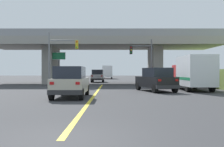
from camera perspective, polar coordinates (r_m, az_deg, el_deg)
ground at (r=38.54m, az=-1.89°, el=-2.13°), size 160.00×160.00×0.00m
overpass_bridge at (r=38.65m, az=-1.89°, el=5.45°), size 31.71×9.41×7.09m
lane_divider_stripe at (r=21.04m, az=-3.46°, el=-4.21°), size 0.20×28.71×0.01m
suv_lead at (r=17.90m, az=-8.68°, el=-1.78°), size 2.03×4.79×2.02m
suv_crossing at (r=23.45m, az=9.24°, el=-1.27°), size 3.15×5.15×2.02m
box_truck at (r=25.40m, az=16.68°, el=0.18°), size 2.33×6.71×3.06m
sedan_oncoming at (r=44.07m, az=-3.04°, el=-0.50°), size 2.02×4.62×2.02m
traffic_signal_nearside at (r=31.80m, az=6.77°, el=3.47°), size 2.64×0.36×5.47m
traffic_signal_farside at (r=31.35m, az=-11.18°, el=4.29°), size 3.40×0.36×6.15m
highway_sign at (r=36.95m, az=-11.20°, el=2.91°), size 1.87×0.17×4.45m
semi_truck_distant at (r=65.22m, az=-0.95°, el=0.32°), size 2.33×6.55×3.11m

